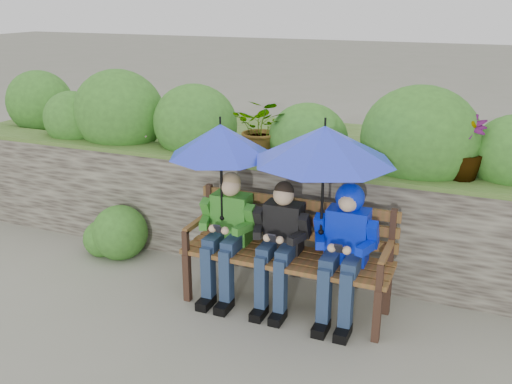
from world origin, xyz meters
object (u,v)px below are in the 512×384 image
at_px(park_bench, 289,247).
at_px(boy_middle, 280,239).
at_px(umbrella_left, 221,140).
at_px(umbrella_right, 324,144).
at_px(boy_right, 345,242).
at_px(boy_left, 227,229).

relative_size(park_bench, boy_middle, 1.61).
relative_size(umbrella_left, umbrella_right, 0.81).
xyz_separation_m(park_bench, umbrella_right, (0.29, -0.09, 0.92)).
bearing_deg(boy_right, park_bench, 172.08).
xyz_separation_m(park_bench, boy_left, (-0.52, -0.08, 0.10)).
distance_m(park_bench, boy_middle, 0.13).
height_order(boy_left, boy_middle, boy_left).
distance_m(park_bench, boy_right, 0.50).
xyz_separation_m(boy_left, umbrella_right, (0.81, -0.01, 0.82)).
xyz_separation_m(boy_right, umbrella_right, (-0.19, -0.02, 0.77)).
xyz_separation_m(boy_right, umbrella_left, (-1.05, -0.00, 0.71)).
bearing_deg(park_bench, boy_right, -7.92).
bearing_deg(park_bench, boy_left, -171.68).
bearing_deg(boy_right, boy_left, -179.40).
height_order(park_bench, boy_right, boy_right).
distance_m(umbrella_left, umbrella_right, 0.86).
bearing_deg(boy_right, umbrella_right, -173.32).
distance_m(boy_right, umbrella_left, 1.26).
relative_size(boy_left, umbrella_left, 1.24).
bearing_deg(boy_left, boy_right, 0.60).
bearing_deg(boy_middle, umbrella_right, -2.30).
xyz_separation_m(park_bench, umbrella_left, (-0.57, -0.07, 0.86)).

